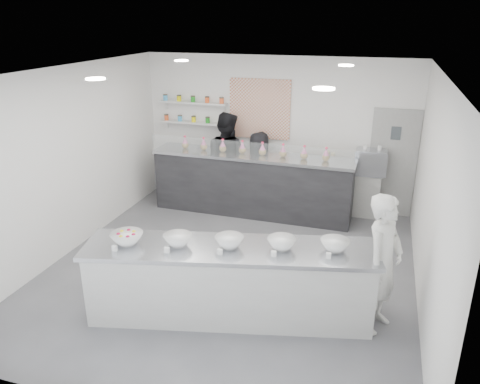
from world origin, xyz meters
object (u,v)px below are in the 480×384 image
at_px(prep_counter, 230,282).
at_px(staff_right, 259,170).
at_px(espresso_ledge, 349,193).
at_px(espresso_machine, 371,162).
at_px(back_bar, 252,184).
at_px(woman_prep, 382,264).
at_px(staff_left, 226,159).

relative_size(prep_counter, staff_right, 2.34).
bearing_deg(espresso_ledge, staff_right, -174.29).
bearing_deg(prep_counter, espresso_machine, 55.64).
height_order(prep_counter, espresso_ledge, prep_counter).
bearing_deg(prep_counter, back_bar, 88.00).
height_order(woman_prep, staff_right, woman_prep).
bearing_deg(staff_left, staff_right, -167.37).
bearing_deg(espresso_machine, staff_right, -175.23).
xyz_separation_m(back_bar, staff_left, (-0.66, 0.38, 0.35)).
height_order(espresso_machine, staff_left, staff_left).
relative_size(back_bar, staff_right, 2.50).
distance_m(woman_prep, staff_right, 4.21).
height_order(prep_counter, back_bar, back_bar).
bearing_deg(espresso_ledge, back_bar, -163.15).
bearing_deg(staff_left, espresso_machine, -163.76).
relative_size(back_bar, espresso_machine, 6.62).
relative_size(prep_counter, back_bar, 0.94).
xyz_separation_m(woman_prep, staff_left, (-3.16, 3.41, 0.07)).
bearing_deg(espresso_ledge, espresso_machine, 0.00).
xyz_separation_m(prep_counter, staff_left, (-1.32, 3.75, 0.46)).
relative_size(woman_prep, staff_right, 1.14).
bearing_deg(staff_right, back_bar, 92.19).
height_order(espresso_machine, staff_right, staff_right).
bearing_deg(prep_counter, woman_prep, -2.78).
distance_m(espresso_machine, staff_left, 2.86).
distance_m(back_bar, woman_prep, 3.94).
bearing_deg(staff_left, prep_counter, 122.02).
distance_m(espresso_ledge, staff_right, 1.84).
height_order(espresso_ledge, staff_right, staff_right).
relative_size(prep_counter, woman_prep, 2.06).
height_order(back_bar, woman_prep, woman_prep).
bearing_deg(espresso_machine, espresso_ledge, 180.00).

